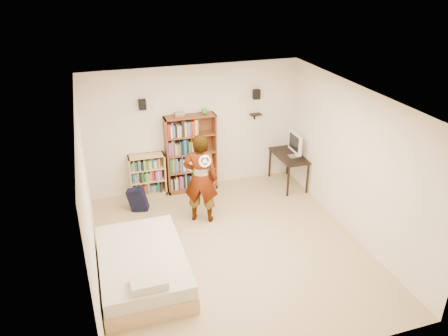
{
  "coord_description": "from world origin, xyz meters",
  "views": [
    {
      "loc": [
        -2.02,
        -5.93,
        4.57
      ],
      "look_at": [
        0.06,
        0.6,
        1.28
      ],
      "focal_mm": 35.0,
      "sensor_mm": 36.0,
      "label": 1
    }
  ],
  "objects_px": {
    "low_bookshelf": "(148,176)",
    "daybed": "(142,263)",
    "person": "(201,179)",
    "computer_desk": "(288,170)",
    "tall_bookshelf": "(191,154)"
  },
  "relations": [
    {
      "from": "tall_bookshelf",
      "to": "person",
      "type": "distance_m",
      "value": 1.26
    },
    {
      "from": "low_bookshelf",
      "to": "computer_desk",
      "type": "relative_size",
      "value": 0.88
    },
    {
      "from": "computer_desk",
      "to": "person",
      "type": "relative_size",
      "value": 0.6
    },
    {
      "from": "low_bookshelf",
      "to": "person",
      "type": "distance_m",
      "value": 1.57
    },
    {
      "from": "low_bookshelf",
      "to": "daybed",
      "type": "height_order",
      "value": "low_bookshelf"
    },
    {
      "from": "tall_bookshelf",
      "to": "low_bookshelf",
      "type": "height_order",
      "value": "tall_bookshelf"
    },
    {
      "from": "computer_desk",
      "to": "daybed",
      "type": "bearing_deg",
      "value": -147.57
    },
    {
      "from": "person",
      "to": "low_bookshelf",
      "type": "bearing_deg",
      "value": -32.29
    },
    {
      "from": "computer_desk",
      "to": "person",
      "type": "distance_m",
      "value": 2.42
    },
    {
      "from": "computer_desk",
      "to": "daybed",
      "type": "relative_size",
      "value": 0.52
    },
    {
      "from": "low_bookshelf",
      "to": "computer_desk",
      "type": "height_order",
      "value": "low_bookshelf"
    },
    {
      "from": "low_bookshelf",
      "to": "daybed",
      "type": "distance_m",
      "value": 2.74
    },
    {
      "from": "low_bookshelf",
      "to": "person",
      "type": "relative_size",
      "value": 0.53
    },
    {
      "from": "person",
      "to": "computer_desk",
      "type": "bearing_deg",
      "value": -134.69
    },
    {
      "from": "daybed",
      "to": "person",
      "type": "relative_size",
      "value": 1.15
    }
  ]
}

